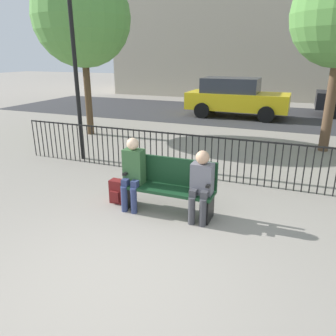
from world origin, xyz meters
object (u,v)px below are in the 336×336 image
Objects in this scene: park_bench at (170,184)px; backpack at (117,192)px; lamp_post at (73,46)px; tree_1 at (82,18)px; parked_car_0 at (235,97)px; seated_person_1 at (201,182)px; seated_person_0 at (133,170)px.

park_bench is 3.62× the size of backpack.
tree_1 is at bearing 120.54° from lamp_post.
park_bench is 1.04m from backpack.
tree_1 is 2.95m from lamp_post.
tree_1 reaches higher than parked_car_0.
park_bench is 0.61m from seated_person_1.
parked_car_0 is at bearing 94.46° from park_bench.
lamp_post is (1.43, -2.43, -0.87)m from tree_1.
backpack is at bearing -50.77° from tree_1.
backpack is 6.63m from tree_1.
seated_person_1 is 2.71× the size of backpack.
park_bench is 0.66m from seated_person_0.
seated_person_0 is 2.91× the size of backpack.
park_bench is at bearing 2.13° from backpack.
parked_car_0 reaches higher than seated_person_1.
backpack is 3.87m from lamp_post.
seated_person_1 is 0.28× the size of lamp_post.
park_bench is 4.34m from lamp_post.
park_bench is 0.37× the size of parked_car_0.
seated_person_0 is at bearing -48.47° from tree_1.
seated_person_1 is 1.64m from backpack.
tree_1 is at bearing 131.53° from seated_person_0.
lamp_post reaches higher than park_bench.
seated_person_0 reaches higher than seated_person_1.
lamp_post is at bearing -107.99° from parked_car_0.
lamp_post is at bearing 140.96° from seated_person_0.
backpack is 0.10× the size of lamp_post.
seated_person_0 is at bearing 179.76° from seated_person_1.
backpack is (-0.38, 0.09, -0.48)m from seated_person_0.
lamp_post is 8.09m from parked_car_0.
lamp_post is 1.00× the size of parked_car_0.
backpack is at bearing 176.65° from seated_person_1.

